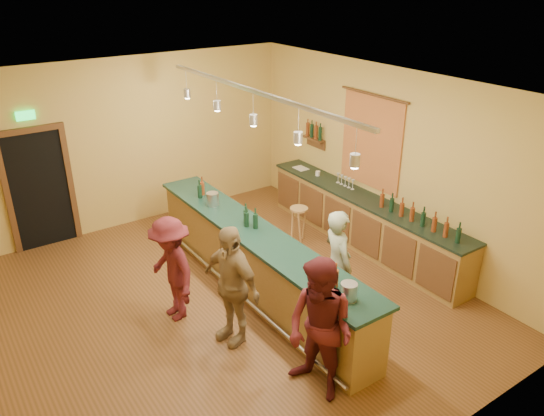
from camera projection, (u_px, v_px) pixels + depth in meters
floor at (225, 303)px, 8.00m from camera, size 7.00×7.00×0.00m
ceiling at (216, 91)px, 6.68m from camera, size 6.50×7.00×0.02m
wall_back at (129, 144)px, 9.96m from camera, size 6.50×0.02×3.20m
wall_front at (416, 340)px, 4.72m from camera, size 6.50×0.02×3.20m
wall_right at (388, 162)px, 9.02m from camera, size 0.02×7.00×3.20m
doorway at (39, 187)px, 9.26m from camera, size 1.15×0.09×2.48m
tapestry at (371, 142)px, 9.21m from camera, size 0.03×1.40×1.60m
bottle_shelf at (314, 133)px, 10.37m from camera, size 0.17×0.55×0.54m
back_counter at (363, 221)px, 9.47m from camera, size 0.60×4.55×1.27m
tasting_bar at (255, 258)px, 8.03m from camera, size 0.73×5.10×1.38m
pendant_track at (253, 103)px, 7.05m from camera, size 0.11×4.60×0.50m
bartender at (338, 264)px, 7.47m from camera, size 0.50×0.66×1.63m
customer_a at (320, 330)px, 5.99m from camera, size 0.81×0.97×1.77m
customer_b at (231, 285)px, 6.91m from camera, size 0.60×1.06×1.70m
customer_c at (171, 269)px, 7.40m from camera, size 0.61×1.03×1.56m
bar_stool at (299, 215)px, 9.59m from camera, size 0.33×0.33×0.68m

